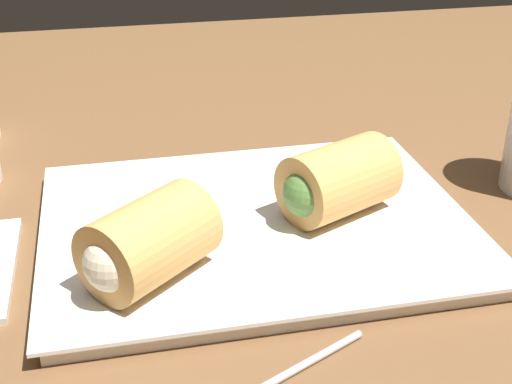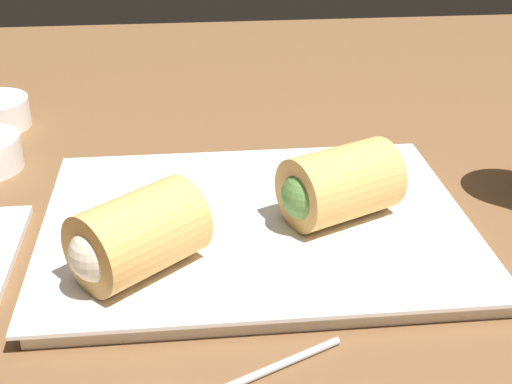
{
  "view_description": "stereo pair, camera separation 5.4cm",
  "coord_description": "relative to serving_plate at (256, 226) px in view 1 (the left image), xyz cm",
  "views": [
    {
      "loc": [
        -12.32,
        -45.42,
        31.08
      ],
      "look_at": [
        -1.98,
        2.03,
        5.8
      ],
      "focal_mm": 50.0,
      "sensor_mm": 36.0,
      "label": 1
    },
    {
      "loc": [
        -6.99,
        -46.28,
        31.08
      ],
      "look_at": [
        -1.98,
        2.03,
        5.8
      ],
      "focal_mm": 50.0,
      "sensor_mm": 36.0,
      "label": 2
    }
  ],
  "objects": [
    {
      "name": "roll_front_left",
      "position": [
        6.04,
        -0.64,
        3.61
      ],
      "size": [
        10.07,
        8.78,
        5.75
      ],
      "color": "#DBA356",
      "rests_on": "serving_plate"
    },
    {
      "name": "serving_plate",
      "position": [
        0.0,
        0.0,
        0.0
      ],
      "size": [
        33.07,
        25.83,
        1.5
      ],
      "color": "white",
      "rests_on": "table_surface"
    },
    {
      "name": "table_surface",
      "position": [
        1.98,
        -2.03,
        -1.76
      ],
      "size": [
        180.0,
        140.0,
        2.0
      ],
      "color": "brown",
      "rests_on": "ground"
    },
    {
      "name": "roll_front_right",
      "position": [
        -9.03,
        -6.79,
        3.61
      ],
      "size": [
        10.14,
        9.83,
        5.75
      ],
      "color": "#DBA356",
      "rests_on": "serving_plate"
    }
  ]
}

